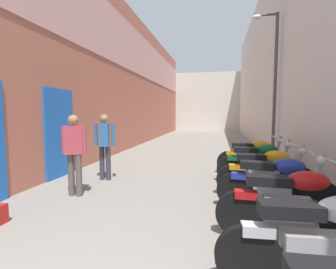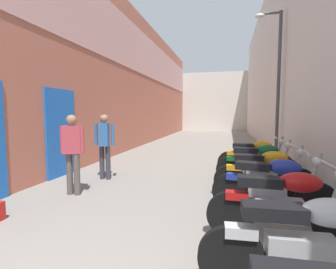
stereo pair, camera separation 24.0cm
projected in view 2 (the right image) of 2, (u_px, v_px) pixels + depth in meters
name	position (u px, v px, depth m)	size (l,w,h in m)	color
ground_plane	(194.00, 155.00, 9.53)	(39.03, 39.03, 0.00)	gray
building_left	(135.00, 80.00, 11.85)	(0.45, 23.03, 6.26)	#B76651
building_right	(274.00, 65.00, 10.44)	(0.45, 23.03, 7.22)	beige
building_far_end	(215.00, 102.00, 23.36)	(8.75, 2.00, 5.26)	beige
motorcycle_second	(308.00, 243.00, 2.12)	(1.85, 0.58, 1.04)	black
motorcycle_third	(284.00, 204.00, 3.03)	(1.85, 0.58, 1.04)	black
motorcycle_fourth	(272.00, 184.00, 3.89)	(1.83, 0.58, 1.04)	black
motorcycle_fifth	(264.00, 172.00, 4.67)	(1.85, 0.58, 1.04)	black
motorcycle_sixth	(258.00, 162.00, 5.59)	(1.85, 0.58, 1.04)	black
motorcycle_seventh	(255.00, 156.00, 6.34)	(1.85, 0.58, 1.04)	black
pedestrian_mid_alley	(72.00, 148.00, 4.84)	(0.52, 0.33, 1.57)	#564C47
pedestrian_further_down	(105.00, 142.00, 5.99)	(0.52, 0.39, 1.57)	#383842
street_lamp	(276.00, 76.00, 7.58)	(0.79, 0.18, 4.64)	#47474C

